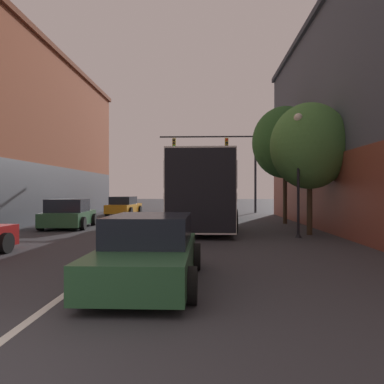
{
  "coord_description": "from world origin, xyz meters",
  "views": [
    {
      "loc": [
        2.37,
        -3.01,
        1.74
      ],
      "look_at": [
        1.7,
        14.65,
        1.7
      ],
      "focal_mm": 35.0,
      "sensor_mm": 36.0,
      "label": 1
    }
  ],
  "objects_px": {
    "street_tree_near": "(310,146)",
    "parked_car_left_near": "(69,214)",
    "street_lamp": "(298,163)",
    "street_tree_far": "(285,143)",
    "hatchback_foreground": "(149,251)",
    "traffic_signal_gantry": "(227,155)",
    "parked_car_left_mid": "(124,206)",
    "bus": "(204,189)"
  },
  "relations": [
    {
      "from": "hatchback_foreground",
      "to": "street_tree_far",
      "type": "xyz_separation_m",
      "value": [
        5.31,
        13.09,
        3.74
      ]
    },
    {
      "from": "bus",
      "to": "street_tree_near",
      "type": "bearing_deg",
      "value": -133.66
    },
    {
      "from": "bus",
      "to": "parked_car_left_near",
      "type": "height_order",
      "value": "bus"
    },
    {
      "from": "street_tree_near",
      "to": "street_tree_far",
      "type": "distance_m",
      "value": 5.19
    },
    {
      "from": "bus",
      "to": "street_tree_far",
      "type": "bearing_deg",
      "value": -76.54
    },
    {
      "from": "parked_car_left_near",
      "to": "parked_car_left_mid",
      "type": "bearing_deg",
      "value": -7.66
    },
    {
      "from": "hatchback_foreground",
      "to": "street_tree_near",
      "type": "xyz_separation_m",
      "value": [
        5.21,
        7.96,
        2.93
      ]
    },
    {
      "from": "parked_car_left_mid",
      "to": "street_tree_near",
      "type": "bearing_deg",
      "value": -138.04
    },
    {
      "from": "hatchback_foreground",
      "to": "parked_car_left_near",
      "type": "height_order",
      "value": "parked_car_left_near"
    },
    {
      "from": "parked_car_left_near",
      "to": "street_tree_far",
      "type": "relative_size",
      "value": 0.63
    },
    {
      "from": "parked_car_left_mid",
      "to": "street_tree_near",
      "type": "xyz_separation_m",
      "value": [
        10.23,
        -12.56,
        2.9
      ]
    },
    {
      "from": "hatchback_foreground",
      "to": "parked_car_left_near",
      "type": "xyz_separation_m",
      "value": [
        -5.43,
        10.41,
        0.04
      ]
    },
    {
      "from": "bus",
      "to": "street_tree_near",
      "type": "distance_m",
      "value": 6.16
    },
    {
      "from": "parked_car_left_mid",
      "to": "street_lamp",
      "type": "bearing_deg",
      "value": -141.92
    },
    {
      "from": "bus",
      "to": "parked_car_left_near",
      "type": "relative_size",
      "value": 3.17
    },
    {
      "from": "street_tree_far",
      "to": "parked_car_left_mid",
      "type": "bearing_deg",
      "value": 144.28
    },
    {
      "from": "parked_car_left_near",
      "to": "street_tree_far",
      "type": "bearing_deg",
      "value": -81.33
    },
    {
      "from": "street_tree_near",
      "to": "bus",
      "type": "bearing_deg",
      "value": 135.42
    },
    {
      "from": "parked_car_left_near",
      "to": "traffic_signal_gantry",
      "type": "distance_m",
      "value": 15.82
    },
    {
      "from": "street_lamp",
      "to": "street_tree_far",
      "type": "bearing_deg",
      "value": 82.67
    },
    {
      "from": "street_tree_near",
      "to": "parked_car_left_near",
      "type": "bearing_deg",
      "value": 167.06
    },
    {
      "from": "traffic_signal_gantry",
      "to": "street_tree_far",
      "type": "bearing_deg",
      "value": -76.06
    },
    {
      "from": "traffic_signal_gantry",
      "to": "street_lamp",
      "type": "distance_m",
      "value": 16.51
    },
    {
      "from": "traffic_signal_gantry",
      "to": "street_tree_far",
      "type": "height_order",
      "value": "traffic_signal_gantry"
    },
    {
      "from": "traffic_signal_gantry",
      "to": "bus",
      "type": "bearing_deg",
      "value": -99.07
    },
    {
      "from": "bus",
      "to": "street_lamp",
      "type": "height_order",
      "value": "street_lamp"
    },
    {
      "from": "parked_car_left_mid",
      "to": "traffic_signal_gantry",
      "type": "bearing_deg",
      "value": -67.43
    },
    {
      "from": "street_lamp",
      "to": "street_tree_far",
      "type": "height_order",
      "value": "street_tree_far"
    },
    {
      "from": "bus",
      "to": "hatchback_foreground",
      "type": "distance_m",
      "value": 12.23
    },
    {
      "from": "parked_car_left_near",
      "to": "street_tree_far",
      "type": "xyz_separation_m",
      "value": [
        10.74,
        2.68,
        3.7
      ]
    },
    {
      "from": "parked_car_left_mid",
      "to": "street_tree_near",
      "type": "distance_m",
      "value": 16.45
    },
    {
      "from": "parked_car_left_mid",
      "to": "traffic_signal_gantry",
      "type": "height_order",
      "value": "traffic_signal_gantry"
    },
    {
      "from": "parked_car_left_mid",
      "to": "traffic_signal_gantry",
      "type": "relative_size",
      "value": 0.6
    },
    {
      "from": "hatchback_foreground",
      "to": "traffic_signal_gantry",
      "type": "distance_m",
      "value": 23.84
    },
    {
      "from": "street_lamp",
      "to": "street_tree_far",
      "type": "distance_m",
      "value": 6.31
    },
    {
      "from": "parked_car_left_mid",
      "to": "street_tree_far",
      "type": "relative_size",
      "value": 0.75
    },
    {
      "from": "street_tree_near",
      "to": "street_tree_far",
      "type": "height_order",
      "value": "street_tree_far"
    },
    {
      "from": "street_lamp",
      "to": "traffic_signal_gantry",
      "type": "bearing_deg",
      "value": 96.16
    },
    {
      "from": "traffic_signal_gantry",
      "to": "street_tree_near",
      "type": "bearing_deg",
      "value": -80.99
    },
    {
      "from": "bus",
      "to": "parked_car_left_near",
      "type": "xyz_separation_m",
      "value": [
        -6.41,
        -1.72,
        -1.22
      ]
    },
    {
      "from": "hatchback_foreground",
      "to": "parked_car_left_mid",
      "type": "distance_m",
      "value": 21.12
    },
    {
      "from": "bus",
      "to": "street_tree_far",
      "type": "xyz_separation_m",
      "value": [
        4.33,
        0.96,
        2.48
      ]
    }
  ]
}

